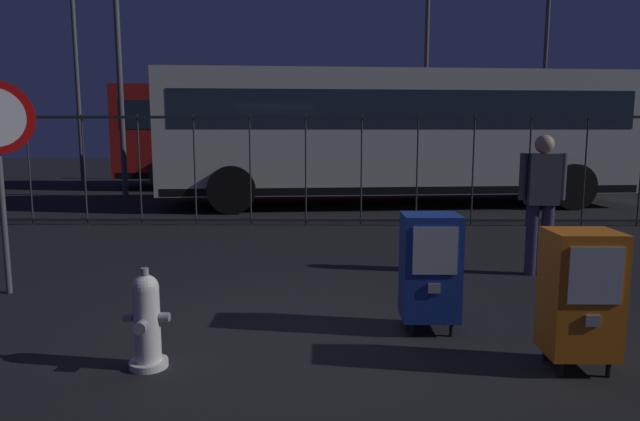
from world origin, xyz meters
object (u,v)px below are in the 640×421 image
object	(u,v)px
bus_far	(298,131)
street_light_near_left	(118,33)
street_light_far_left	(547,36)
newspaper_box_secondary	(430,266)
street_light_near_right	(76,59)
street_light_far_right	(427,44)
bus_near	(395,131)
newspaper_box_primary	(580,293)
pedestrian	(542,196)
fire_hydrant	(147,321)

from	to	relation	value
bus_far	street_light_near_left	xyz separation A→B (m)	(-4.37, -2.71, 2.42)
street_light_far_left	newspaper_box_secondary	bearing A→B (deg)	-113.81
street_light_near_right	street_light_far_right	size ratio (longest dim) A/B	0.90
bus_near	newspaper_box_primary	bearing A→B (deg)	-94.05
bus_far	street_light_far_right	world-z (taller)	street_light_far_right
pedestrian	bus_near	bearing A→B (deg)	98.40
fire_hydrant	newspaper_box_secondary	size ratio (longest dim) A/B	0.73
newspaper_box_primary	street_light_near_right	xyz separation A→B (m)	(-10.04, 14.91, 3.45)
bus_far	street_light_far_right	size ratio (longest dim) A/B	1.38
fire_hydrant	street_light_near_left	bearing A→B (deg)	110.41
newspaper_box_primary	street_light_far_left	distance (m)	16.99
newspaper_box_primary	street_light_far_right	world-z (taller)	street_light_far_right
bus_near	street_light_near_right	bearing A→B (deg)	144.15
bus_near	street_light_far_right	bearing A→B (deg)	67.41
pedestrian	street_light_near_left	xyz separation A→B (m)	(-7.77, 7.86, 3.18)
bus_far	street_light_near_left	size ratio (longest dim) A/B	1.49
pedestrian	street_light_far_right	xyz separation A→B (m)	(0.63, 11.60, 3.46)
newspaper_box_secondary	street_light_far_right	world-z (taller)	street_light_far_right
newspaper_box_primary	fire_hydrant	bearing A→B (deg)	-179.96
pedestrian	bus_far	xyz separation A→B (m)	(-3.40, 10.57, 0.76)
street_light_near_left	street_light_far_left	size ratio (longest dim) A/B	0.84
newspaper_box_primary	street_light_far_left	bearing A→B (deg)	70.25
street_light_near_right	pedestrian	bearing A→B (deg)	-48.61
street_light_far_right	pedestrian	bearing A→B (deg)	-93.10
pedestrian	street_light_far_right	distance (m)	12.12
bus_far	street_light_far_left	distance (m)	9.08
newspaper_box_secondary	street_light_near_left	xyz separation A→B (m)	(-6.11, 9.77, 3.56)
pedestrian	street_light_far_left	bearing A→B (deg)	69.32
pedestrian	bus_far	world-z (taller)	bus_far
newspaper_box_primary	street_light_far_right	bearing A→B (deg)	84.58
street_light_far_left	street_light_far_right	size ratio (longest dim) A/B	1.11
street_light_far_right	street_light_far_left	bearing A→B (deg)	15.81
fire_hydrant	pedestrian	bearing A→B (deg)	34.98
newspaper_box_secondary	fire_hydrant	bearing A→B (deg)	-160.44
bus_near	bus_far	size ratio (longest dim) A/B	1.01
pedestrian	street_light_near_right	xyz separation A→B (m)	(-10.77, 12.22, 3.07)
newspaper_box_primary	newspaper_box_secondary	bearing A→B (deg)	140.18
newspaper_box_primary	street_light_near_right	bearing A→B (deg)	123.96
street_light_near_left	street_light_near_right	size ratio (longest dim) A/B	1.03
newspaper_box_secondary	street_light_near_right	size ratio (longest dim) A/B	0.15
bus_far	street_light_far_left	bearing A→B (deg)	12.40
bus_near	street_light_far_left	distance (m)	9.12
newspaper_box_secondary	bus_near	size ratio (longest dim) A/B	0.10
street_light_near_left	street_light_far_left	world-z (taller)	street_light_far_left
newspaper_box_secondary	street_light_far_left	distance (m)	16.63
street_light_far_right	street_light_near_left	bearing A→B (deg)	-155.99
fire_hydrant	street_light_far_left	size ratio (longest dim) A/B	0.09
street_light_near_right	street_light_far_right	bearing A→B (deg)	-3.12
newspaper_box_primary	street_light_near_left	world-z (taller)	street_light_near_left
newspaper_box_primary	street_light_near_right	distance (m)	18.30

